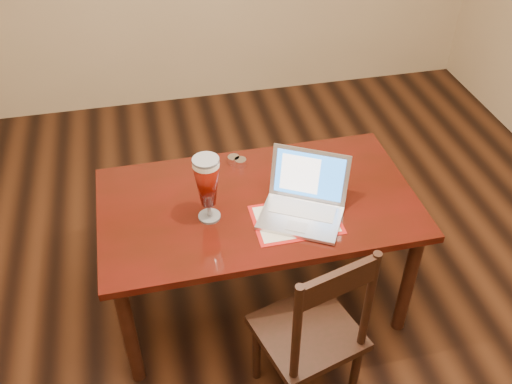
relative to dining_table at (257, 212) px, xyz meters
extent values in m
plane|color=black|center=(0.03, -0.25, -0.64)|extent=(5.00, 5.00, 0.00)
cube|color=#440C09|center=(0.01, 0.01, 0.05)|extent=(1.50, 0.85, 0.04)
cylinder|color=black|center=(-0.67, -0.34, -0.30)|extent=(0.07, 0.07, 0.66)
cylinder|color=black|center=(0.68, -0.33, -0.30)|extent=(0.07, 0.07, 0.66)
cylinder|color=black|center=(-0.67, 0.35, -0.30)|extent=(0.07, 0.07, 0.66)
cylinder|color=black|center=(0.68, 0.36, -0.30)|extent=(0.07, 0.07, 0.66)
cube|color=#AC130F|center=(0.14, -0.16, 0.07)|extent=(0.39, 0.28, 0.00)
cube|color=beige|center=(0.14, -0.16, 0.07)|extent=(0.36, 0.24, 0.00)
cube|color=silver|center=(0.16, -0.16, 0.08)|extent=(0.44, 0.39, 0.02)
cube|color=silver|center=(0.19, -0.12, 0.09)|extent=(0.31, 0.24, 0.00)
cube|color=#AEAEB2|center=(0.13, -0.23, 0.09)|extent=(0.11, 0.10, 0.00)
cube|color=silver|center=(0.24, -0.03, 0.21)|extent=(0.35, 0.24, 0.24)
cube|color=blue|center=(0.24, -0.03, 0.21)|extent=(0.30, 0.20, 0.20)
cube|color=white|center=(0.20, -0.01, 0.21)|extent=(0.18, 0.13, 0.17)
cylinder|color=silver|center=(-0.24, -0.06, 0.07)|extent=(0.10, 0.10, 0.01)
cylinder|color=silver|center=(-0.24, -0.06, 0.11)|extent=(0.02, 0.02, 0.07)
cylinder|color=white|center=(-0.24, -0.06, 0.37)|extent=(0.12, 0.12, 0.02)
cylinder|color=silver|center=(-0.24, -0.06, 0.39)|extent=(0.12, 0.12, 0.01)
cylinder|color=white|center=(-0.05, 0.33, 0.09)|extent=(0.06, 0.06, 0.04)
cylinder|color=white|center=(-0.02, 0.30, 0.09)|extent=(0.06, 0.06, 0.04)
cube|color=black|center=(0.09, -0.57, -0.22)|extent=(0.50, 0.49, 0.04)
cylinder|color=black|center=(0.29, -0.68, -0.44)|extent=(0.04, 0.04, 0.40)
cylinder|color=black|center=(-0.11, -0.46, -0.44)|extent=(0.04, 0.04, 0.40)
cylinder|color=black|center=(0.21, -0.37, -0.44)|extent=(0.04, 0.04, 0.40)
cylinder|color=black|center=(-0.02, -0.76, 0.07)|extent=(0.04, 0.04, 0.53)
cylinder|color=black|center=(0.29, -0.68, 0.07)|extent=(0.04, 0.04, 0.53)
cube|color=black|center=(0.13, -0.72, 0.26)|extent=(0.33, 0.12, 0.12)
camera|label=1|loc=(-0.45, -1.99, 1.81)|focal=40.00mm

